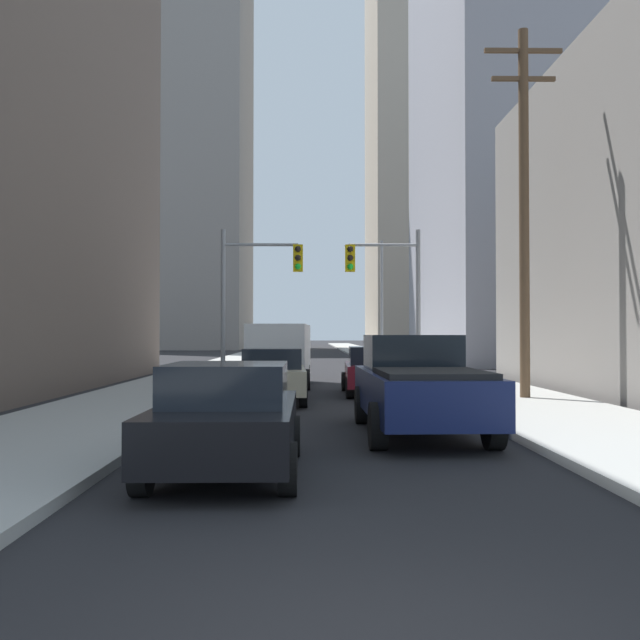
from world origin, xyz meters
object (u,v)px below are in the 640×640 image
(traffic_signal_near_left, at_px, (257,280))
(traffic_signal_near_right, at_px, (387,281))
(sedan_black, at_px, (228,418))
(sedan_maroon, at_px, (374,370))
(pickup_truck_navy, at_px, (418,385))
(sedan_beige, at_px, (273,375))
(cargo_van_white, at_px, (280,351))

(traffic_signal_near_left, xyz_separation_m, traffic_signal_near_right, (5.06, -0.00, -0.01))
(sedan_black, xyz_separation_m, sedan_maroon, (3.19, 12.49, 0.00))
(sedan_black, xyz_separation_m, traffic_signal_near_left, (-0.89, 17.60, 3.24))
(sedan_maroon, distance_m, traffic_signal_near_right, 6.13)
(pickup_truck_navy, xyz_separation_m, sedan_beige, (-3.11, 6.13, -0.16))
(pickup_truck_navy, height_order, sedan_beige, pickup_truck_navy)
(sedan_maroon, height_order, traffic_signal_near_left, traffic_signal_near_left)
(pickup_truck_navy, distance_m, sedan_beige, 6.88)
(sedan_black, distance_m, sedan_beige, 9.93)
(traffic_signal_near_left, relative_size, traffic_signal_near_right, 1.00)
(traffic_signal_near_right, bearing_deg, pickup_truck_navy, -93.97)
(cargo_van_white, height_order, traffic_signal_near_right, traffic_signal_near_right)
(pickup_truck_navy, xyz_separation_m, traffic_signal_near_right, (0.96, 13.81, 3.07))
(sedan_beige, relative_size, traffic_signal_near_right, 0.71)
(cargo_van_white, distance_m, sedan_maroon, 4.70)
(pickup_truck_navy, bearing_deg, sedan_maroon, 90.14)
(traffic_signal_near_left, distance_m, traffic_signal_near_right, 5.06)
(traffic_signal_near_right, bearing_deg, sedan_maroon, -100.83)
(sedan_black, xyz_separation_m, sedan_beige, (0.11, 9.93, 0.00))
(traffic_signal_near_left, bearing_deg, sedan_black, -87.12)
(sedan_beige, bearing_deg, pickup_truck_navy, -63.13)
(pickup_truck_navy, bearing_deg, sedan_beige, 116.87)
(sedan_black, relative_size, traffic_signal_near_left, 0.70)
(pickup_truck_navy, relative_size, sedan_black, 1.29)
(pickup_truck_navy, xyz_separation_m, traffic_signal_near_left, (-4.10, 13.81, 3.08))
(sedan_black, bearing_deg, traffic_signal_near_right, 76.67)
(traffic_signal_near_left, bearing_deg, sedan_beige, -82.64)
(pickup_truck_navy, height_order, cargo_van_white, cargo_van_white)
(sedan_beige, height_order, traffic_signal_near_left, traffic_signal_near_left)
(sedan_black, relative_size, sedan_maroon, 0.99)
(traffic_signal_near_right, bearing_deg, traffic_signal_near_left, 180.00)
(cargo_van_white, distance_m, traffic_signal_near_left, 3.32)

